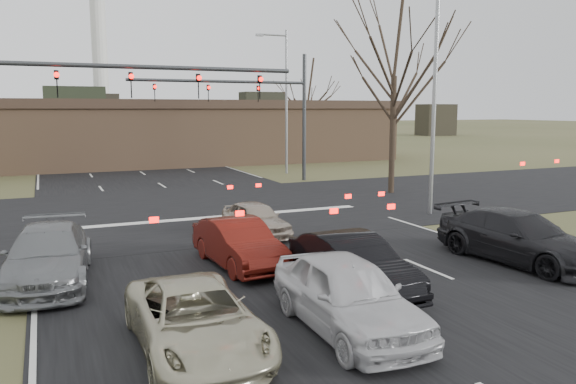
# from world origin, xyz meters

# --- Properties ---
(ground) EXTENTS (360.00, 360.00, 0.00)m
(ground) POSITION_xyz_m (0.00, 0.00, 0.00)
(ground) COLOR #424725
(ground) RESTS_ON ground
(road_main) EXTENTS (14.00, 300.00, 0.02)m
(road_main) POSITION_xyz_m (0.00, 60.00, 0.01)
(road_main) COLOR black
(road_main) RESTS_ON ground
(road_cross) EXTENTS (200.00, 14.00, 0.02)m
(road_cross) POSITION_xyz_m (0.00, 15.00, 0.01)
(road_cross) COLOR black
(road_cross) RESTS_ON ground
(building) EXTENTS (42.40, 10.40, 5.30)m
(building) POSITION_xyz_m (2.00, 38.00, 2.67)
(building) COLOR #8A664A
(building) RESTS_ON ground
(mast_arm_near) EXTENTS (12.12, 0.24, 8.00)m
(mast_arm_near) POSITION_xyz_m (-5.23, 13.00, 5.07)
(mast_arm_near) COLOR #383A3D
(mast_arm_near) RESTS_ON ground
(mast_arm_far) EXTENTS (11.12, 0.24, 8.00)m
(mast_arm_far) POSITION_xyz_m (6.18, 23.00, 5.02)
(mast_arm_far) COLOR #383A3D
(mast_arm_far) RESTS_ON ground
(streetlight_right_near) EXTENTS (2.34, 0.25, 10.00)m
(streetlight_right_near) POSITION_xyz_m (8.82, 10.00, 5.59)
(streetlight_right_near) COLOR gray
(streetlight_right_near) RESTS_ON ground
(streetlight_right_far) EXTENTS (2.34, 0.25, 10.00)m
(streetlight_right_far) POSITION_xyz_m (9.32, 27.00, 5.59)
(streetlight_right_far) COLOR gray
(streetlight_right_far) RESTS_ON ground
(tree_right_near) EXTENTS (6.90, 6.90, 11.50)m
(tree_right_near) POSITION_xyz_m (11.00, 16.00, 8.90)
(tree_right_near) COLOR black
(tree_right_near) RESTS_ON ground
(tree_right_far) EXTENTS (5.40, 5.40, 9.00)m
(tree_right_far) POSITION_xyz_m (15.00, 35.00, 6.96)
(tree_right_far) COLOR black
(tree_right_far) RESTS_ON ground
(car_silver_suv) EXTENTS (2.20, 4.68, 1.29)m
(car_silver_suv) POSITION_xyz_m (-4.00, 0.28, 0.65)
(car_silver_suv) COLOR #B8B395
(car_silver_suv) RESTS_ON ground
(car_white_sedan) EXTENTS (1.98, 4.67, 1.58)m
(car_white_sedan) POSITION_xyz_m (-0.85, 0.01, 0.79)
(car_white_sedan) COLOR silver
(car_white_sedan) RESTS_ON ground
(car_black_hatch) EXTENTS (1.66, 4.45, 1.45)m
(car_black_hatch) POSITION_xyz_m (0.50, 2.13, 0.73)
(car_black_hatch) COLOR black
(car_black_hatch) RESTS_ON ground
(car_charcoal_sedan) EXTENTS (2.79, 5.52, 1.54)m
(car_charcoal_sedan) POSITION_xyz_m (6.50, 2.58, 0.77)
(car_charcoal_sedan) COLOR black
(car_charcoal_sedan) RESTS_ON ground
(car_grey_ahead) EXTENTS (2.64, 5.33, 1.49)m
(car_grey_ahead) POSITION_xyz_m (-6.50, 6.04, 0.74)
(car_grey_ahead) COLOR slate
(car_grey_ahead) RESTS_ON ground
(car_red_ahead) EXTENTS (1.77, 4.30, 1.39)m
(car_red_ahead) POSITION_xyz_m (-1.37, 5.51, 0.69)
(car_red_ahead) COLOR #5B130D
(car_red_ahead) RESTS_ON ground
(car_silver_ahead) EXTENTS (1.79, 3.78, 1.25)m
(car_silver_ahead) POSITION_xyz_m (0.50, 9.10, 0.62)
(car_silver_ahead) COLOR #AA9B89
(car_silver_ahead) RESTS_ON ground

